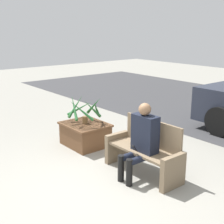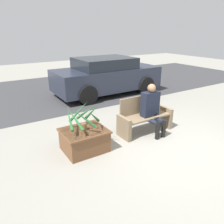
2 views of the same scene
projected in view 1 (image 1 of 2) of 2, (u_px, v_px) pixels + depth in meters
name	position (u px, v px, depth m)	size (l,w,h in m)	color
ground_plane	(95.00, 191.00, 4.72)	(30.00, 30.00, 0.00)	gray
bench	(145.00, 150.00, 5.23)	(1.42, 0.50, 0.90)	#7A664C
person_seated	(142.00, 138.00, 5.00)	(0.45, 0.59, 1.25)	black
planter_box	(85.00, 133.00, 6.51)	(0.93, 0.79, 0.48)	brown
potted_plant	(85.00, 109.00, 6.38)	(0.74, 0.74, 0.59)	brown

